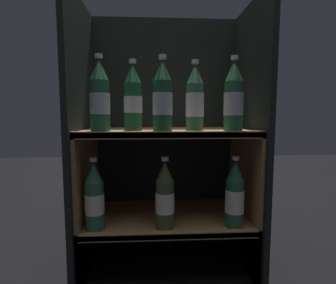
{
  "coord_description": "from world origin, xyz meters",
  "views": [
    {
      "loc": [
        -0.06,
        -0.84,
        0.61
      ],
      "look_at": [
        0.0,
        0.13,
        0.51
      ],
      "focal_mm": 28.0,
      "sensor_mm": 36.0,
      "label": 1
    }
  ],
  "objects_px": {
    "bottle_lower_front_1": "(165,197)",
    "bottle_lower_front_2": "(235,196)",
    "bottle_upper_front_0": "(100,98)",
    "bottle_upper_back_1": "(195,100)",
    "bottle_upper_front_2": "(234,98)",
    "bottle_upper_back_0": "(133,99)",
    "bottle_upper_front_1": "(163,98)",
    "bottle_lower_front_0": "(94,198)"
  },
  "relations": [
    {
      "from": "bottle_upper_back_0",
      "to": "bottle_lower_front_2",
      "type": "height_order",
      "value": "bottle_upper_back_0"
    },
    {
      "from": "bottle_lower_front_1",
      "to": "bottle_lower_front_2",
      "type": "relative_size",
      "value": 1.0
    },
    {
      "from": "bottle_upper_front_1",
      "to": "bottle_lower_front_1",
      "type": "relative_size",
      "value": 1.0
    },
    {
      "from": "bottle_upper_back_1",
      "to": "bottle_lower_front_0",
      "type": "height_order",
      "value": "bottle_upper_back_1"
    },
    {
      "from": "bottle_upper_front_2",
      "to": "bottle_lower_front_1",
      "type": "relative_size",
      "value": 1.0
    },
    {
      "from": "bottle_upper_front_1",
      "to": "bottle_lower_front_1",
      "type": "xyz_separation_m",
      "value": [
        0.01,
        -0.0,
        -0.34
      ]
    },
    {
      "from": "bottle_upper_back_1",
      "to": "bottle_lower_front_2",
      "type": "xyz_separation_m",
      "value": [
        0.13,
        -0.07,
        -0.34
      ]
    },
    {
      "from": "bottle_upper_front_1",
      "to": "bottle_lower_front_2",
      "type": "distance_m",
      "value": 0.43
    },
    {
      "from": "bottle_lower_front_1",
      "to": "bottle_lower_front_0",
      "type": "bearing_deg",
      "value": -180.0
    },
    {
      "from": "bottle_lower_front_1",
      "to": "bottle_lower_front_2",
      "type": "height_order",
      "value": "same"
    },
    {
      "from": "bottle_upper_front_2",
      "to": "bottle_upper_back_1",
      "type": "relative_size",
      "value": 1.0
    },
    {
      "from": "bottle_upper_front_2",
      "to": "bottle_upper_front_0",
      "type": "bearing_deg",
      "value": 180.0
    },
    {
      "from": "bottle_upper_front_0",
      "to": "bottle_lower_front_1",
      "type": "relative_size",
      "value": 1.0
    },
    {
      "from": "bottle_upper_front_1",
      "to": "bottle_upper_front_2",
      "type": "height_order",
      "value": "same"
    },
    {
      "from": "bottle_lower_front_0",
      "to": "bottle_lower_front_1",
      "type": "bearing_deg",
      "value": 0.0
    },
    {
      "from": "bottle_upper_front_1",
      "to": "bottle_upper_front_2",
      "type": "distance_m",
      "value": 0.24
    },
    {
      "from": "bottle_upper_front_2",
      "to": "bottle_upper_back_1",
      "type": "bearing_deg",
      "value": 148.49
    },
    {
      "from": "bottle_upper_front_2",
      "to": "bottle_lower_front_2",
      "type": "xyz_separation_m",
      "value": [
        0.01,
        -0.0,
        -0.34
      ]
    },
    {
      "from": "bottle_lower_front_0",
      "to": "bottle_upper_front_1",
      "type": "bearing_deg",
      "value": 0.0
    },
    {
      "from": "bottle_upper_back_0",
      "to": "bottle_lower_front_2",
      "type": "xyz_separation_m",
      "value": [
        0.36,
        -0.07,
        -0.34
      ]
    },
    {
      "from": "bottle_upper_front_1",
      "to": "bottle_upper_back_0",
      "type": "relative_size",
      "value": 1.0
    },
    {
      "from": "bottle_upper_front_0",
      "to": "bottle_upper_back_1",
      "type": "distance_m",
      "value": 0.34
    },
    {
      "from": "bottle_upper_back_1",
      "to": "bottle_lower_front_1",
      "type": "distance_m",
      "value": 0.37
    },
    {
      "from": "bottle_lower_front_2",
      "to": "bottle_lower_front_0",
      "type": "bearing_deg",
      "value": -180.0
    },
    {
      "from": "bottle_upper_front_2",
      "to": "bottle_lower_front_2",
      "type": "relative_size",
      "value": 1.0
    },
    {
      "from": "bottle_upper_back_1",
      "to": "bottle_lower_front_2",
      "type": "height_order",
      "value": "bottle_upper_back_1"
    },
    {
      "from": "bottle_lower_front_2",
      "to": "bottle_upper_front_0",
      "type": "bearing_deg",
      "value": 180.0
    },
    {
      "from": "bottle_upper_front_0",
      "to": "bottle_lower_front_1",
      "type": "bearing_deg",
      "value": -0.0
    },
    {
      "from": "bottle_upper_back_0",
      "to": "bottle_lower_front_1",
      "type": "height_order",
      "value": "bottle_upper_back_0"
    },
    {
      "from": "bottle_upper_front_2",
      "to": "bottle_upper_back_0",
      "type": "xyz_separation_m",
      "value": [
        -0.35,
        0.07,
        0.0
      ]
    },
    {
      "from": "bottle_upper_back_1",
      "to": "bottle_upper_front_2",
      "type": "bearing_deg",
      "value": -31.51
    },
    {
      "from": "bottle_upper_front_2",
      "to": "bottle_lower_front_0",
      "type": "height_order",
      "value": "bottle_upper_front_2"
    },
    {
      "from": "bottle_upper_back_0",
      "to": "bottle_upper_back_1",
      "type": "relative_size",
      "value": 1.0
    },
    {
      "from": "bottle_upper_front_2",
      "to": "bottle_lower_front_1",
      "type": "distance_m",
      "value": 0.42
    },
    {
      "from": "bottle_lower_front_1",
      "to": "bottle_lower_front_2",
      "type": "xyz_separation_m",
      "value": [
        0.25,
        0.0,
        -0.0
      ]
    },
    {
      "from": "bottle_upper_front_1",
      "to": "bottle_upper_front_2",
      "type": "relative_size",
      "value": 1.0
    },
    {
      "from": "bottle_lower_front_0",
      "to": "bottle_upper_front_0",
      "type": "bearing_deg",
      "value": 0.0
    },
    {
      "from": "bottle_upper_back_0",
      "to": "bottle_lower_front_0",
      "type": "height_order",
      "value": "bottle_upper_back_0"
    },
    {
      "from": "bottle_upper_front_2",
      "to": "bottle_upper_back_0",
      "type": "relative_size",
      "value": 1.0
    },
    {
      "from": "bottle_upper_front_0",
      "to": "bottle_upper_front_2",
      "type": "distance_m",
      "value": 0.45
    },
    {
      "from": "bottle_lower_front_0",
      "to": "bottle_upper_front_2",
      "type": "bearing_deg",
      "value": 0.0
    },
    {
      "from": "bottle_upper_back_0",
      "to": "bottle_lower_front_1",
      "type": "bearing_deg",
      "value": -33.71
    }
  ]
}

